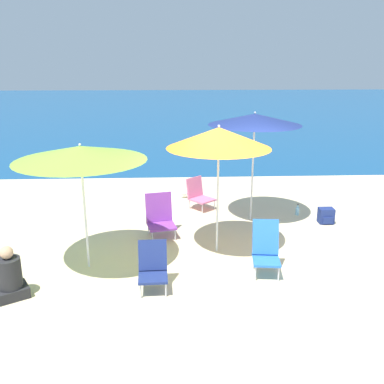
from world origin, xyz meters
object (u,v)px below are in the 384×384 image
Objects in this scene: beach_umbrella_lime at (80,153)px; beach_chair_blue at (266,248)px; beach_chair_navy at (153,266)px; seagull at (185,193)px; beach_umbrella_navy at (255,119)px; beach_chair_pink at (198,194)px; beach_umbrella_orange at (219,138)px; water_bottle at (297,211)px; backpack_navy at (326,216)px; beach_chair_purple at (160,216)px; person_seated_near at (10,277)px.

beach_umbrella_lime reaches higher than beach_chair_blue.
beach_chair_navy is 4.41m from seagull.
beach_chair_pink is at bearing 143.50° from beach_umbrella_navy.
water_bottle is at bearing 41.99° from beach_umbrella_orange.
water_bottle is at bearing 42.52° from beach_chair_navy.
beach_chair_navy reaches higher than seagull.
beach_umbrella_navy is at bearing 91.42° from beach_chair_blue.
beach_umbrella_navy is 2.23m from beach_chair_pink.
seagull is at bearing 150.97° from water_bottle.
beach_umbrella_lime is 6.40× the size of backpack_navy.
beach_chair_blue is 3.32× the size of water_bottle.
beach_umbrella_lime is 2.54× the size of beach_chair_purple.
beach_umbrella_navy reaches higher than water_bottle.
beach_chair_pink is 3.29m from beach_chair_blue.
beach_umbrella_lime is 2.03m from beach_chair_navy.
beach_chair_blue is at bearing 11.23° from beach_chair_navy.
beach_chair_navy is 4.31m from backpack_navy.
beach_chair_purple is at bearing 142.02° from beach_umbrella_orange.
person_seated_near is (-2.02, -0.18, -0.04)m from beach_chair_navy.
seagull is at bearing 69.25° from beach_chair_pink.
beach_chair_navy is 1.83m from beach_chair_blue.
beach_umbrella_lime is 0.90× the size of beach_umbrella_navy.
beach_chair_navy is (1.09, -0.73, -1.55)m from beach_umbrella_lime.
beach_chair_blue is at bearing -94.70° from beach_umbrella_navy.
beach_umbrella_lime reaches higher than water_bottle.
beach_umbrella_navy is 2.52m from backpack_navy.
beach_chair_pink is 2.24m from water_bottle.
water_bottle is at bearing 132.18° from backpack_navy.
person_seated_near is (-3.10, -1.43, -1.72)m from beach_umbrella_orange.
beach_chair_purple is at bearing -159.19° from beach_chair_pink.
beach_umbrella_orange is 2.71× the size of beach_chair_blue.
beach_chair_blue is at bearing -116.10° from water_bottle.
beach_chair_pink is at bearing 111.41° from person_seated_near.
beach_umbrella_navy is at bearing -168.60° from water_bottle.
beach_chair_purple is 3.48m from backpack_navy.
backpack_navy is (5.52, 2.70, -0.15)m from person_seated_near.
person_seated_near reaches higher than beach_chair_pink.
beach_umbrella_orange is 3.20× the size of beach_chair_navy.
beach_chair_pink is (-1.07, 0.79, -1.79)m from beach_umbrella_navy.
beach_chair_navy is at bearing -125.11° from beach_umbrella_navy.
beach_chair_purple reaches higher than beach_chair_navy.
beach_chair_blue is 3.84m from person_seated_near.
beach_chair_blue is 2.72m from backpack_navy.
beach_umbrella_navy is 2.90× the size of person_seated_near.
beach_chair_pink is at bearing 157.43° from backpack_navy.
person_seated_near is at bearing -143.18° from beach_umbrella_navy.
backpack_navy is 1.20× the size of seagull.
beach_chair_purple is 3.24× the size of water_bottle.
beach_umbrella_orange is 2.90m from beach_chair_pink.
beach_umbrella_lime is 0.92× the size of beach_umbrella_orange.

